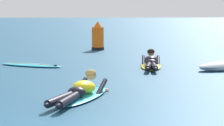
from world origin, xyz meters
The scene contains 5 objects.
ground_plane centered at (0.00, 10.00, 0.00)m, with size 120.00×120.00×0.00m, color navy.
surfer_near centered at (-0.12, 3.40, 0.13)m, with size 1.31×2.52×0.54m.
surfer_far centered at (1.81, 7.80, 0.14)m, with size 0.81×2.45×0.54m.
drifting_surfboard centered at (-1.66, 8.28, 0.03)m, with size 2.06×1.41×0.16m.
channel_marker_buoy centered at (0.40, 13.27, 0.47)m, with size 0.51×0.51×1.16m.
Camera 1 is at (0.03, -5.13, 1.73)m, focal length 73.35 mm.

